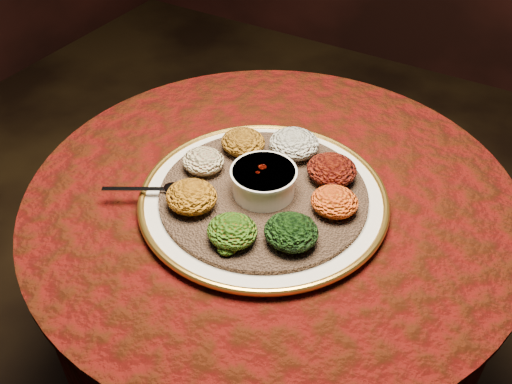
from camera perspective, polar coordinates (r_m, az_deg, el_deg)
The scene contains 13 objects.
table at distance 1.23m, azimuth 1.49°, elevation -6.32°, with size 0.96×0.96×0.73m.
platter at distance 1.07m, azimuth 0.75°, elevation -0.65°, with size 0.53×0.53×0.02m.
injera at distance 1.07m, azimuth 0.75°, elevation -0.21°, with size 0.39×0.39×0.01m, color brown.
stew_bowl at distance 1.04m, azimuth 0.77°, elevation 1.22°, with size 0.12×0.12×0.05m.
spoon at distance 1.07m, azimuth -8.69°, elevation 0.29°, with size 0.14×0.09×0.01m.
portion_ayib at distance 1.14m, azimuth 3.84°, elevation 4.84°, with size 0.10×0.10×0.05m, color beige.
portion_kitfo at distance 1.09m, azimuth 7.59°, elevation 2.24°, with size 0.10×0.09×0.05m, color black.
portion_tikil at distance 1.02m, azimuth 7.85°, elevation -0.97°, with size 0.09×0.08×0.04m, color #C58810.
portion_gomen at distance 0.96m, azimuth 3.54°, elevation -4.00°, with size 0.09×0.09×0.04m, color black.
portion_mixveg at distance 0.96m, azimuth -2.39°, elevation -3.92°, with size 0.09×0.08×0.04m, color #8F3E09.
portion_kik at distance 1.02m, azimuth -6.46°, elevation -0.46°, with size 0.09×0.09×0.05m, color #B76A10.
portion_timatim at distance 1.11m, azimuth -5.29°, elevation 3.11°, with size 0.08×0.08×0.04m, color maroon.
portion_shiro at distance 1.15m, azimuth -1.30°, elevation 5.02°, with size 0.09×0.09×0.04m, color #955B12.
Camera 1 is at (0.40, -0.74, 1.46)m, focal length 40.00 mm.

